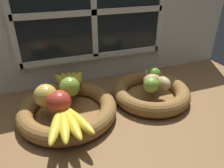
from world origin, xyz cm
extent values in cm
cube|color=brown|center=(0.00, 0.00, -1.50)|extent=(140.00, 90.00, 3.00)
cube|color=silver|center=(0.00, 30.00, 27.50)|extent=(140.00, 3.00, 55.00)
cube|color=black|center=(0.00, 28.10, 31.00)|extent=(64.00, 0.80, 38.00)
cube|color=white|center=(0.00, 27.50, 31.00)|extent=(2.40, 1.20, 38.00)
cube|color=white|center=(0.00, 27.50, 31.00)|extent=(64.00, 1.20, 2.40)
cube|color=white|center=(-32.00, 27.50, 31.00)|extent=(2.40, 1.20, 40.40)
cube|color=white|center=(32.00, 27.50, 31.00)|extent=(2.40, 1.20, 40.40)
cube|color=white|center=(0.00, 27.50, 12.00)|extent=(64.00, 1.20, 2.40)
cylinder|color=brown|center=(-17.63, 3.86, 0.50)|extent=(23.76, 23.76, 1.00)
torus|color=brown|center=(-17.63, 3.86, 2.90)|extent=(34.77, 34.77, 5.79)
cylinder|color=brown|center=(15.78, 3.86, 0.50)|extent=(20.74, 20.74, 1.00)
torus|color=brown|center=(15.78, 3.86, 2.90)|extent=(31.08, 31.08, 5.79)
sphere|color=#B73828|center=(-20.64, -1.22, 9.65)|extent=(7.71, 7.71, 7.71)
sphere|color=#7AA338|center=(-15.72, 7.73, 9.57)|extent=(7.56, 7.56, 7.56)
sphere|color=gold|center=(-24.21, 4.45, 9.66)|extent=(7.72, 7.72, 7.72)
ellipsoid|color=yellow|center=(-22.57, -8.70, 7.34)|extent=(8.48, 17.43, 3.09)
ellipsoid|color=yellow|center=(-20.64, -9.12, 7.34)|extent=(4.77, 17.57, 3.09)
ellipsoid|color=yellow|center=(-18.67, -9.08, 7.34)|extent=(5.33, 17.61, 3.09)
ellipsoid|color=yellow|center=(-16.75, -8.60, 7.34)|extent=(9.00, 17.33, 3.09)
sphere|color=brown|center=(-19.80, -0.48, 7.34)|extent=(2.79, 2.79, 2.79)
ellipsoid|color=yellow|center=(-11.58, 15.06, 7.41)|extent=(9.29, 16.40, 3.24)
ellipsoid|color=yellow|center=(-12.86, 15.48, 7.41)|extent=(6.90, 16.72, 3.24)
ellipsoid|color=yellow|center=(-14.19, 15.67, 7.41)|extent=(4.32, 16.59, 3.24)
ellipsoid|color=yellow|center=(-15.53, 15.65, 7.41)|extent=(4.83, 16.65, 3.24)
ellipsoid|color=yellow|center=(-16.85, 15.41, 7.41)|extent=(7.38, 16.69, 3.24)
sphere|color=brown|center=(-14.73, 7.49, 7.41)|extent=(2.92, 2.92, 2.92)
ellipsoid|color=tan|center=(15.78, 3.86, 8.26)|extent=(7.80, 6.13, 4.94)
ellipsoid|color=tan|center=(17.84, 8.38, 8.10)|extent=(6.54, 7.84, 4.60)
ellipsoid|color=tan|center=(19.07, 0.58, 8.15)|extent=(4.61, 6.90, 4.70)
sphere|color=#7AAD3D|center=(13.13, -0.12, 8.70)|extent=(5.82, 5.82, 5.82)
sphere|color=olive|center=(18.88, 7.85, 8.69)|extent=(5.80, 5.80, 5.80)
camera|label=1|loc=(-24.24, -58.20, 46.06)|focal=33.38mm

